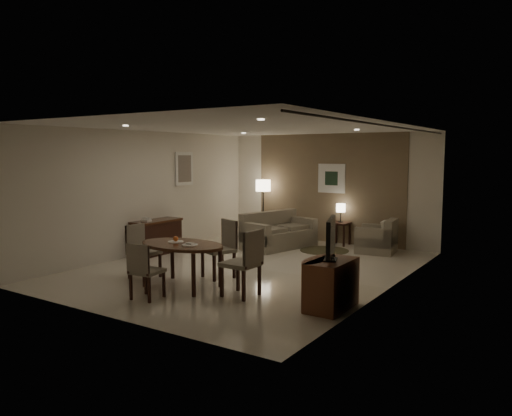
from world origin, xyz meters
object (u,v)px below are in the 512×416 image
Objects in this scene: dining_table at (182,265)px; armchair at (377,236)px; chair_right at (241,263)px; console_desk at (157,237)px; chair_near at (147,270)px; floor_lamp at (263,209)px; chair_left at (144,252)px; side_table at (340,234)px; tv_cabinet at (331,285)px; chair_far at (218,249)px; sofa at (279,230)px.

dining_table is 4.90m from armchair.
console_desk is at bearing -114.60° from chair_right.
chair_near is 0.57× the size of floor_lamp.
chair_near reaches higher than dining_table.
chair_left is 5.23m from armchair.
dining_table is at bearing -96.96° from side_table.
side_table is (2.94, 3.23, -0.10)m from console_desk.
chair_right is (1.11, 0.90, 0.09)m from chair_near.
chair_left is 4.86m from floor_lamp.
side_table is (-1.95, 4.73, -0.07)m from tv_cabinet.
armchair is at bearing 174.38° from chair_right.
side_table is (-1.06, 0.41, -0.10)m from armchair.
armchair is (1.67, 4.60, 0.02)m from dining_table.
chair_right is at bearing 5.11° from dining_table.
dining_table is at bearing -173.71° from tv_cabinet.
side_table is at bearing -19.04° from chair_left.
armchair reaches higher than console_desk.
armchair is at bearing 88.83° from chair_far.
chair_far is at bearing -99.78° from chair_near.
side_table is at bearing -101.96° from chair_near.
console_desk is 1.15× the size of chair_right.
chair_near is 5.65m from armchair.
chair_right is at bearing -172.80° from tv_cabinet.
dining_table is at bearing -95.66° from chair_near.
dining_table is 5.16m from floor_lamp.
floor_lamp reaches higher than armchair.
console_desk is at bearing 162.95° from tv_cabinet.
floor_lamp is (0.79, 3.13, 0.39)m from console_desk.
dining_table is 1.02× the size of floor_lamp.
chair_right is 4.95m from side_table.
chair_far is 1.08× the size of chair_left.
chair_far is at bearing -30.48° from armchair.
sofa is at bearing 129.75° from tv_cabinet.
chair_near is 0.49× the size of sofa.
sofa is at bearing -79.69° from armchair.
chair_far is at bearing -56.79° from chair_left.
chair_far is 4.08m from armchair.
chair_left is 2.08m from chair_right.
chair_near is at bearing -72.49° from chair_far.
chair_far is at bearing -124.68° from chair_right.
console_desk is 3.83m from chair_right.
sofa is at bearing -156.21° from chair_right.
side_table is at bearing -172.72° from chair_right.
floor_lamp is at bearing 75.76° from console_desk.
tv_cabinet is 4.41m from armchair.
chair_near is 1.32m from chair_left.
tv_cabinet is 2.78m from chair_near.
tv_cabinet is 0.59× the size of floor_lamp.
armchair is at bearing 101.62° from tv_cabinet.
chair_left is at bearing -124.22° from chair_far.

